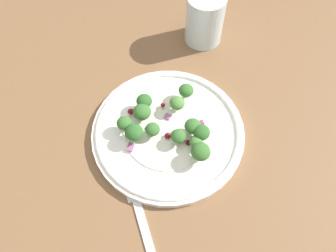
{
  "coord_description": "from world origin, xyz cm",
  "views": [
    {
      "loc": [
        20.14,
        11.69,
        48.25
      ],
      "look_at": [
        -2.98,
        -0.53,
        2.7
      ],
      "focal_mm": 36.23,
      "sensor_mm": 36.0,
      "label": 1
    }
  ],
  "objects_px": {
    "plate": "(168,132)",
    "broccoli_floret_1": "(142,112)",
    "water_glass": "(205,19)",
    "fork": "(145,230)",
    "broccoli_floret_0": "(153,129)",
    "broccoli_floret_2": "(126,121)"
  },
  "relations": [
    {
      "from": "plate",
      "to": "broccoli_floret_1",
      "type": "distance_m",
      "value": 0.05
    },
    {
      "from": "broccoli_floret_1",
      "to": "water_glass",
      "type": "xyz_separation_m",
      "value": [
        -0.22,
        0.01,
        0.02
      ]
    },
    {
      "from": "fork",
      "to": "broccoli_floret_1",
      "type": "bearing_deg",
      "value": -149.22
    },
    {
      "from": "plate",
      "to": "water_glass",
      "type": "bearing_deg",
      "value": -169.48
    },
    {
      "from": "plate",
      "to": "broccoli_floret_0",
      "type": "relative_size",
      "value": 10.66
    },
    {
      "from": "broccoli_floret_1",
      "to": "fork",
      "type": "height_order",
      "value": "broccoli_floret_1"
    },
    {
      "from": "broccoli_floret_0",
      "to": "water_glass",
      "type": "bearing_deg",
      "value": -174.36
    },
    {
      "from": "plate",
      "to": "water_glass",
      "type": "distance_m",
      "value": 0.23
    },
    {
      "from": "broccoli_floret_2",
      "to": "water_glass",
      "type": "xyz_separation_m",
      "value": [
        -0.24,
        0.02,
        0.02
      ]
    },
    {
      "from": "broccoli_floret_0",
      "to": "broccoli_floret_2",
      "type": "xyz_separation_m",
      "value": [
        0.01,
        -0.04,
        0.0
      ]
    },
    {
      "from": "plate",
      "to": "broccoli_floret_2",
      "type": "distance_m",
      "value": 0.07
    },
    {
      "from": "broccoli_floret_0",
      "to": "broccoli_floret_1",
      "type": "bearing_deg",
      "value": -122.45
    },
    {
      "from": "broccoli_floret_1",
      "to": "water_glass",
      "type": "relative_size",
      "value": 0.3
    },
    {
      "from": "broccoli_floret_1",
      "to": "water_glass",
      "type": "distance_m",
      "value": 0.22
    },
    {
      "from": "water_glass",
      "to": "broccoli_floret_0",
      "type": "bearing_deg",
      "value": 5.64
    },
    {
      "from": "plate",
      "to": "water_glass",
      "type": "relative_size",
      "value": 2.54
    },
    {
      "from": "broccoli_floret_2",
      "to": "water_glass",
      "type": "relative_size",
      "value": 0.25
    },
    {
      "from": "broccoli_floret_0",
      "to": "fork",
      "type": "relative_size",
      "value": 0.16
    },
    {
      "from": "broccoli_floret_1",
      "to": "water_glass",
      "type": "height_order",
      "value": "water_glass"
    },
    {
      "from": "broccoli_floret_1",
      "to": "plate",
      "type": "bearing_deg",
      "value": 88.89
    },
    {
      "from": "broccoli_floret_0",
      "to": "broccoli_floret_2",
      "type": "height_order",
      "value": "broccoli_floret_2"
    },
    {
      "from": "broccoli_floret_0",
      "to": "fork",
      "type": "distance_m",
      "value": 0.15
    }
  ]
}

